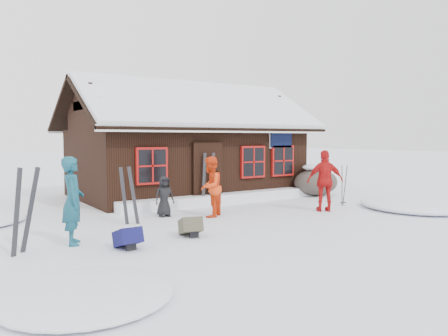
# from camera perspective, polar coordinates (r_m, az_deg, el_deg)

# --- Properties ---
(ground) EXTENTS (120.00, 120.00, 0.00)m
(ground) POSITION_cam_1_polar(r_m,az_deg,el_deg) (12.13, 0.25, -6.53)
(ground) COLOR white
(ground) RESTS_ON ground
(mountain_hut) EXTENTS (8.90, 6.09, 4.42)m
(mountain_hut) POSITION_cam_1_polar(r_m,az_deg,el_deg) (16.98, -4.93, 1.82)
(mountain_hut) COLOR black
(mountain_hut) RESTS_ON ground
(snow_drift) EXTENTS (7.60, 0.60, 0.35)m
(snow_drift) POSITION_cam_1_polar(r_m,az_deg,el_deg) (14.77, 0.21, -3.94)
(snow_drift) COLOR white
(snow_drift) RESTS_ON ground
(snow_mounds) EXTENTS (20.60, 13.20, 0.48)m
(snow_mounds) POSITION_cam_1_polar(r_m,az_deg,el_deg) (14.57, 1.56, -4.75)
(snow_mounds) COLOR white
(snow_mounds) RESTS_ON ground
(skier_teal) EXTENTS (0.59, 0.76, 1.83)m
(skier_teal) POSITION_cam_1_polar(r_m,az_deg,el_deg) (9.56, -19.15, -4.05)
(skier_teal) COLOR #124859
(skier_teal) RESTS_ON ground
(skier_orange_left) EXTENTS (1.04, 1.02, 1.69)m
(skier_orange_left) POSITION_cam_1_polar(r_m,az_deg,el_deg) (12.18, -1.79, -2.46)
(skier_orange_left) COLOR red
(skier_orange_left) RESTS_ON ground
(skier_orange_right) EXTENTS (1.16, 0.95, 1.84)m
(skier_orange_right) POSITION_cam_1_polar(r_m,az_deg,el_deg) (13.42, 13.07, -1.64)
(skier_orange_right) COLOR #B61213
(skier_orange_right) RESTS_ON ground
(skier_crouched) EXTENTS (0.57, 0.38, 1.14)m
(skier_crouched) POSITION_cam_1_polar(r_m,az_deg,el_deg) (12.36, -7.81, -3.69)
(skier_crouched) COLOR black
(skier_crouched) RESTS_ON ground
(boulder) EXTENTS (1.86, 1.39, 1.09)m
(boulder) POSITION_cam_1_polar(r_m,az_deg,el_deg) (17.04, 11.90, -1.70)
(boulder) COLOR #49403A
(boulder) RESTS_ON ground
(ski_pair_left) EXTENTS (0.62, 0.32, 1.70)m
(ski_pair_left) POSITION_cam_1_polar(r_m,az_deg,el_deg) (9.23, -24.71, -5.15)
(ski_pair_left) COLOR black
(ski_pair_left) RESTS_ON ground
(ski_pair_mid) EXTENTS (0.53, 0.12, 1.53)m
(ski_pair_mid) POSITION_cam_1_polar(r_m,az_deg,el_deg) (11.39, -12.33, -3.66)
(ski_pair_mid) COLOR black
(ski_pair_mid) RESTS_ON ground
(ski_pair_right) EXTENTS (0.51, 0.11, 1.77)m
(ski_pair_right) POSITION_cam_1_polar(r_m,az_deg,el_deg) (14.26, -2.13, -1.56)
(ski_pair_right) COLOR black
(ski_pair_right) RESTS_ON ground
(ski_poles) EXTENTS (0.24, 0.12, 1.35)m
(ski_poles) POSITION_cam_1_polar(r_m,az_deg,el_deg) (14.85, 15.35, -2.25)
(ski_poles) COLOR black
(ski_poles) RESTS_ON ground
(backpack_blue) EXTENTS (0.44, 0.58, 0.31)m
(backpack_blue) POSITION_cam_1_polar(r_m,az_deg,el_deg) (9.02, -12.45, -9.30)
(backpack_blue) COLOR #101044
(backpack_blue) RESTS_ON ground
(backpack_olive) EXTENTS (0.59, 0.69, 0.32)m
(backpack_olive) POSITION_cam_1_polar(r_m,az_deg,el_deg) (9.91, -4.40, -7.98)
(backpack_olive) COLOR #444230
(backpack_olive) RESTS_ON ground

